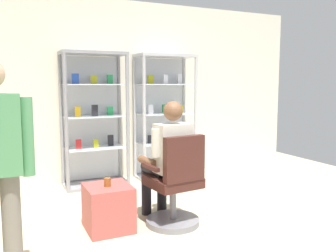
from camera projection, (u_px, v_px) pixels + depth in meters
back_wall at (125, 91)px, 5.54m from camera, size 6.00×0.10×2.70m
display_cabinet_left at (94, 119)px, 5.14m from camera, size 0.90×0.45×1.90m
display_cabinet_right at (164, 116)px, 5.60m from camera, size 0.90×0.45×1.90m
office_chair at (176, 189)px, 3.67m from camera, size 0.59×0.56×0.96m
seated_shopkeeper at (167, 156)px, 3.77m from camera, size 0.52×0.59×1.29m
storage_crate at (108, 208)px, 3.61m from camera, size 0.44×0.47×0.45m
tea_glass at (107, 182)px, 3.55m from camera, size 0.07×0.07×0.09m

